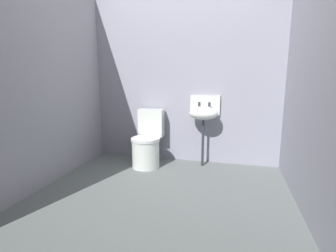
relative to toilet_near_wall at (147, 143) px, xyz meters
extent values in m
cube|color=slate|center=(0.45, -0.91, -0.36)|extent=(3.11, 2.92, 0.08)
cube|color=#9595A6|center=(0.45, 0.40, 0.88)|extent=(3.11, 0.10, 2.39)
cube|color=#9999A3|center=(-0.96, -0.81, 0.88)|extent=(0.10, 2.72, 2.39)
cube|color=#9897A6|center=(1.86, -0.81, 0.88)|extent=(0.10, 2.72, 2.39)
cylinder|color=white|center=(0.00, -0.09, -0.13)|extent=(0.39, 0.39, 0.38)
cylinder|color=white|center=(0.00, -0.09, 0.08)|extent=(0.41, 0.41, 0.04)
cube|color=white|center=(-0.01, 0.21, 0.26)|extent=(0.37, 0.19, 0.40)
cylinder|color=#2F333E|center=(0.76, 0.16, 0.01)|extent=(0.04, 0.04, 0.66)
ellipsoid|color=white|center=(0.76, 0.16, 0.43)|extent=(0.40, 0.32, 0.18)
cube|color=white|center=(0.76, 0.33, 0.53)|extent=(0.42, 0.04, 0.28)
cylinder|color=#2F333E|center=(0.69, 0.22, 0.55)|extent=(0.04, 0.04, 0.06)
cylinder|color=#2F333E|center=(0.83, 0.22, 0.55)|extent=(0.04, 0.04, 0.06)
camera|label=1|loc=(1.15, -3.34, 0.92)|focal=27.46mm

